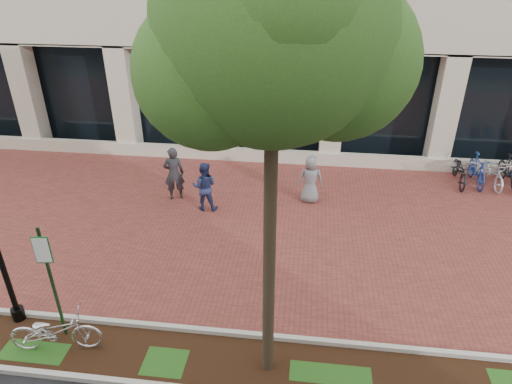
# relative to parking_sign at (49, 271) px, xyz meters

# --- Properties ---
(ground) EXTENTS (120.00, 120.00, 0.00)m
(ground) POSITION_rel_parking_sign_xyz_m (3.80, 4.92, -1.73)
(ground) COLOR black
(ground) RESTS_ON ground
(brick_plaza) EXTENTS (40.00, 9.00, 0.01)m
(brick_plaza) POSITION_rel_parking_sign_xyz_m (3.80, 4.92, -1.72)
(brick_plaza) COLOR brown
(brick_plaza) RESTS_ON ground
(planting_strip) EXTENTS (40.00, 1.50, 0.01)m
(planting_strip) POSITION_rel_parking_sign_xyz_m (3.80, -0.33, -1.72)
(planting_strip) COLOR black
(planting_strip) RESTS_ON ground
(curb_plaza_side) EXTENTS (40.00, 0.12, 0.12)m
(curb_plaza_side) POSITION_rel_parking_sign_xyz_m (3.80, 0.42, -1.67)
(curb_plaza_side) COLOR #BBBAB0
(curb_plaza_side) RESTS_ON ground
(parking_sign) EXTENTS (0.34, 0.07, 2.76)m
(parking_sign) POSITION_rel_parking_sign_xyz_m (0.00, 0.00, 0.00)
(parking_sign) COLOR #163D1A
(parking_sign) RESTS_ON ground
(street_tree) EXTENTS (3.94, 3.29, 8.14)m
(street_tree) POSITION_rel_parking_sign_xyz_m (4.49, -0.28, 4.55)
(street_tree) COLOR #433526
(street_tree) RESTS_ON ground
(locked_bicycle) EXTENTS (1.97, 0.96, 0.99)m
(locked_bicycle) POSITION_rel_parking_sign_xyz_m (0.07, -0.38, -1.23)
(locked_bicycle) COLOR silver
(locked_bicycle) RESTS_ON ground
(pedestrian_left) EXTENTS (0.76, 0.62, 1.82)m
(pedestrian_left) POSITION_rel_parking_sign_xyz_m (0.71, 6.18, -0.82)
(pedestrian_left) COLOR #28282D
(pedestrian_left) RESTS_ON ground
(pedestrian_mid) EXTENTS (0.81, 0.65, 1.60)m
(pedestrian_mid) POSITION_rel_parking_sign_xyz_m (1.84, 5.62, -0.93)
(pedestrian_mid) COLOR navy
(pedestrian_mid) RESTS_ON ground
(pedestrian_right) EXTENTS (0.82, 0.58, 1.60)m
(pedestrian_right) POSITION_rel_parking_sign_xyz_m (5.12, 6.52, -0.93)
(pedestrian_right) COLOR slate
(pedestrian_right) RESTS_ON ground
(bike_rack_cluster) EXTENTS (3.56, 1.94, 1.09)m
(bike_rack_cluster) POSITION_rel_parking_sign_xyz_m (11.67, 8.46, -1.21)
(bike_rack_cluster) COLOR black
(bike_rack_cluster) RESTS_ON ground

